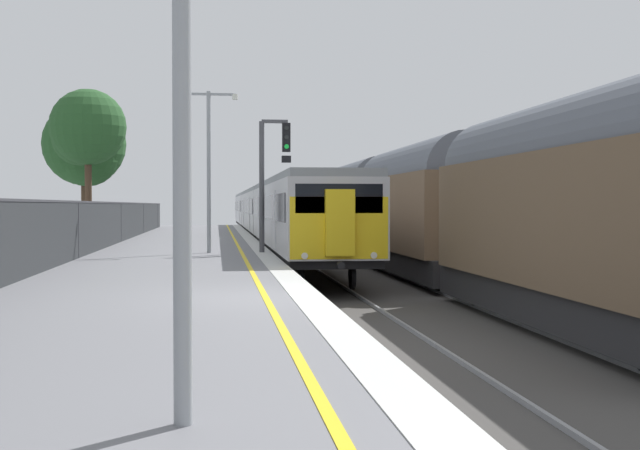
{
  "coord_description": "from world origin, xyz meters",
  "views": [
    {
      "loc": [
        -1.21,
        -14.97,
        1.64
      ],
      "look_at": [
        1.52,
        7.17,
        1.11
      ],
      "focal_mm": 47.29,
      "sensor_mm": 36.0,
      "label": 1
    }
  ],
  "objects_px": {
    "freight_train_adjacent_track": "(420,206)",
    "platform_lamp_mid": "(209,157)",
    "background_tree_right": "(86,131)",
    "signal_gantry": "(270,169)",
    "background_tree_centre": "(85,147)",
    "commuter_train_at_platform": "(268,211)"
  },
  "relations": [
    {
      "from": "signal_gantry",
      "to": "background_tree_centre",
      "type": "distance_m",
      "value": 20.74
    },
    {
      "from": "freight_train_adjacent_track",
      "to": "signal_gantry",
      "type": "distance_m",
      "value": 5.65
    },
    {
      "from": "signal_gantry",
      "to": "background_tree_centre",
      "type": "xyz_separation_m",
      "value": [
        -9.02,
        18.58,
        1.94
      ]
    },
    {
      "from": "commuter_train_at_platform",
      "to": "signal_gantry",
      "type": "height_order",
      "value": "signal_gantry"
    },
    {
      "from": "commuter_train_at_platform",
      "to": "freight_train_adjacent_track",
      "type": "height_order",
      "value": "freight_train_adjacent_track"
    },
    {
      "from": "background_tree_centre",
      "to": "background_tree_right",
      "type": "relative_size",
      "value": 0.98
    },
    {
      "from": "commuter_train_at_platform",
      "to": "background_tree_centre",
      "type": "distance_m",
      "value": 12.95
    },
    {
      "from": "commuter_train_at_platform",
      "to": "background_tree_right",
      "type": "distance_m",
      "value": 15.37
    },
    {
      "from": "background_tree_centre",
      "to": "commuter_train_at_platform",
      "type": "bearing_deg",
      "value": 32.7
    },
    {
      "from": "freight_train_adjacent_track",
      "to": "platform_lamp_mid",
      "type": "height_order",
      "value": "platform_lamp_mid"
    },
    {
      "from": "commuter_train_at_platform",
      "to": "platform_lamp_mid",
      "type": "xyz_separation_m",
      "value": [
        -3.56,
        -25.32,
        2.01
      ]
    },
    {
      "from": "freight_train_adjacent_track",
      "to": "background_tree_right",
      "type": "height_order",
      "value": "background_tree_right"
    },
    {
      "from": "background_tree_centre",
      "to": "background_tree_right",
      "type": "xyz_separation_m",
      "value": [
        0.68,
        -4.38,
        0.55
      ]
    },
    {
      "from": "freight_train_adjacent_track",
      "to": "platform_lamp_mid",
      "type": "distance_m",
      "value": 7.77
    },
    {
      "from": "signal_gantry",
      "to": "platform_lamp_mid",
      "type": "relative_size",
      "value": 0.83
    },
    {
      "from": "commuter_train_at_platform",
      "to": "freight_train_adjacent_track",
      "type": "bearing_deg",
      "value": -80.76
    },
    {
      "from": "freight_train_adjacent_track",
      "to": "background_tree_centre",
      "type": "relative_size",
      "value": 5.38
    },
    {
      "from": "commuter_train_at_platform",
      "to": "freight_train_adjacent_track",
      "type": "xyz_separation_m",
      "value": [
        4.0,
        -24.61,
        0.36
      ]
    },
    {
      "from": "freight_train_adjacent_track",
      "to": "background_tree_centre",
      "type": "height_order",
      "value": "background_tree_centre"
    },
    {
      "from": "background_tree_right",
      "to": "signal_gantry",
      "type": "bearing_deg",
      "value": -59.57
    },
    {
      "from": "commuter_train_at_platform",
      "to": "signal_gantry",
      "type": "relative_size",
      "value": 13.98
    },
    {
      "from": "background_tree_centre",
      "to": "platform_lamp_mid",
      "type": "bearing_deg",
      "value": -69.59
    }
  ]
}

